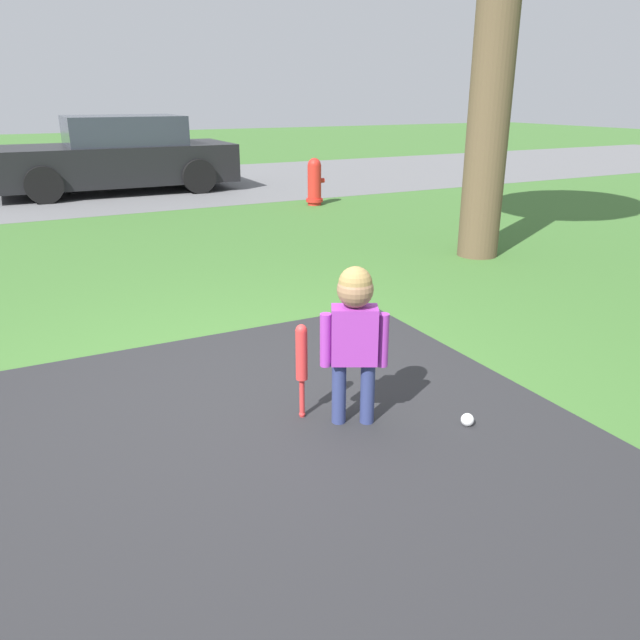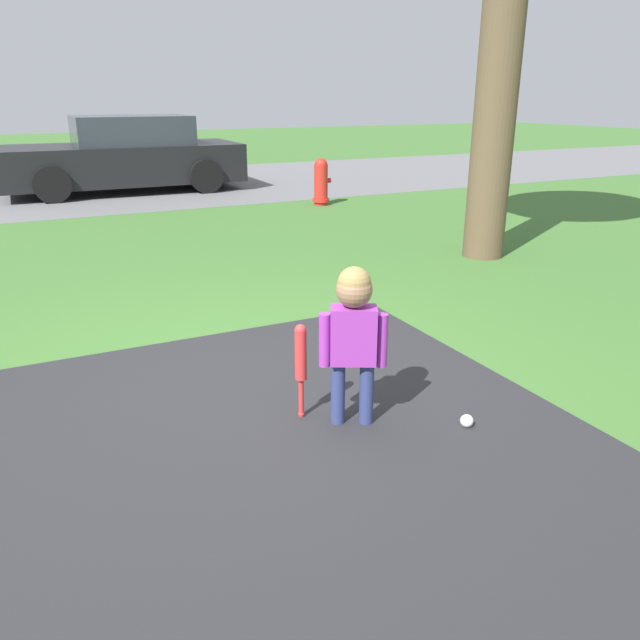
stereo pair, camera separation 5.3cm
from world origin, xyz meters
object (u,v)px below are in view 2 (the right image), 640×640
object	(u,v)px
baseball_bat	(301,358)
sports_ball	(467,421)
parked_car	(125,156)
fire_hydrant	(321,182)
child	(354,325)

from	to	relation	value
baseball_bat	sports_ball	xyz separation A→B (m)	(0.77, -0.51, -0.33)
sports_ball	parked_car	bearing A→B (deg)	90.15
sports_ball	fire_hydrant	bearing A→B (deg)	69.84
sports_ball	fire_hydrant	size ratio (longest dim) A/B	0.10
fire_hydrant	parked_car	size ratio (longest dim) A/B	0.18
sports_ball	child	bearing A→B (deg)	149.36
fire_hydrant	parked_car	distance (m)	4.03
child	baseball_bat	size ratio (longest dim) A/B	1.60
sports_ball	fire_hydrant	xyz separation A→B (m)	(2.56, 6.96, 0.34)
parked_car	baseball_bat	bearing A→B (deg)	86.31
parked_car	fire_hydrant	bearing A→B (deg)	130.69
baseball_bat	parked_car	bearing A→B (deg)	85.54
child	baseball_bat	bearing A→B (deg)	167.88
child	parked_car	xyz separation A→B (m)	(0.52, 9.72, 0.06)
baseball_bat	fire_hydrant	bearing A→B (deg)	62.74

